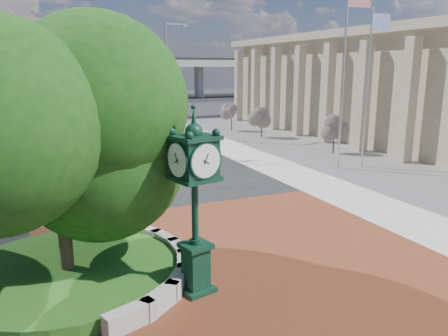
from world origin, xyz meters
TOP-DOWN VIEW (x-y plane):
  - ground at (0.00, 0.00)m, footprint 200.00×200.00m
  - plaza at (0.00, -1.00)m, footprint 12.00×12.00m
  - sidewalk at (16.00, 10.00)m, footprint 20.00×50.00m
  - planter_wall at (-2.71, -0.00)m, footprint 2.96×6.77m
  - grass_bed at (-5.00, 0.00)m, footprint 6.10×6.10m
  - civic_building at (23.60, 12.00)m, footprint 17.35×44.00m
  - overpass at (-0.22, 70.00)m, footprint 90.00×12.00m
  - tree_planter at (-5.00, 0.00)m, footprint 5.20×5.20m
  - tree_street at (-4.00, 18.00)m, footprint 4.40×4.40m
  - post_clock at (-1.94, -2.02)m, footprint 1.20×1.20m
  - parked_car at (-0.12, 38.93)m, footprint 1.81×4.41m
  - flagpole_a at (10.61, 8.17)m, footprint 1.62×0.23m
  - flagpole_b at (12.17, 7.94)m, footprint 1.42×0.16m
  - street_lamp_near at (5.02, 23.26)m, footprint 2.07×0.51m
  - street_lamp_far at (-2.73, 39.90)m, footprint 2.04×0.94m
  - shrub_near at (13.21, 12.02)m, footprint 1.20×1.20m
  - shrub_mid at (11.99, 20.12)m, footprint 1.20×1.20m
  - shrub_far at (11.44, 24.97)m, footprint 1.20×1.20m

SIDE VIEW (x-z plane):
  - ground at x=0.00m, z-range 0.00..0.00m
  - plaza at x=0.00m, z-range 0.00..0.04m
  - sidewalk at x=16.00m, z-range 0.00..0.04m
  - grass_bed at x=-5.00m, z-range 0.00..0.40m
  - planter_wall at x=-2.71m, z-range 0.00..0.54m
  - parked_car at x=-0.12m, z-range 0.00..1.50m
  - shrub_near at x=13.21m, z-range 0.49..2.69m
  - shrub_mid at x=11.99m, z-range 0.49..2.69m
  - shrub_far at x=11.44m, z-range 0.49..2.69m
  - post_clock at x=-1.94m, z-range 0.24..5.11m
  - tree_street at x=-4.00m, z-range 0.52..5.96m
  - tree_planter at x=-5.00m, z-range 0.56..6.89m
  - civic_building at x=23.60m, z-range 0.03..8.63m
  - flagpole_b at x=12.17m, z-range 0.11..9.16m
  - flagpole_a at x=10.61m, z-range 0.13..10.52m
  - street_lamp_near at x=5.02m, z-range 0.80..10.07m
  - street_lamp_far at x=-2.73m, z-range 0.82..10.32m
  - overpass at x=-0.22m, z-range 2.79..10.29m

